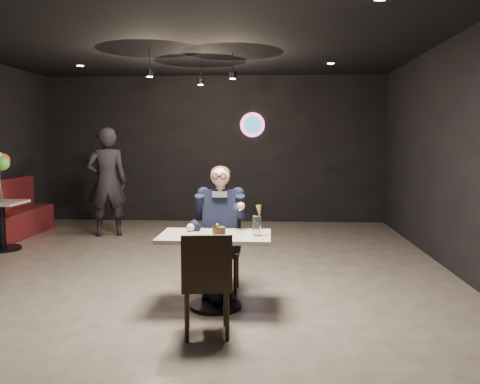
# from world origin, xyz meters

# --- Properties ---
(floor) EXTENTS (9.00, 9.00, 0.00)m
(floor) POSITION_xyz_m (0.00, 0.00, 0.00)
(floor) COLOR gray
(floor) RESTS_ON ground
(wall_sign) EXTENTS (0.50, 0.06, 0.50)m
(wall_sign) POSITION_xyz_m (0.80, 4.47, 2.00)
(wall_sign) COLOR pink
(wall_sign) RESTS_ON floor
(pendant_lights) EXTENTS (1.40, 1.20, 0.36)m
(pendant_lights) POSITION_xyz_m (0.00, 2.00, 2.88)
(pendant_lights) COLOR black
(pendant_lights) RESTS_ON floor
(main_table) EXTENTS (1.10, 0.70, 0.75)m
(main_table) POSITION_xyz_m (0.64, -1.02, 0.38)
(main_table) COLOR silver
(main_table) RESTS_ON floor
(chair_far) EXTENTS (0.42, 0.46, 0.92)m
(chair_far) POSITION_xyz_m (0.64, -0.47, 0.46)
(chair_far) COLOR black
(chair_far) RESTS_ON floor
(chair_near) EXTENTS (0.48, 0.52, 0.92)m
(chair_near) POSITION_xyz_m (0.64, -1.72, 0.46)
(chair_near) COLOR black
(chair_near) RESTS_ON floor
(seated_man) EXTENTS (0.60, 0.80, 1.44)m
(seated_man) POSITION_xyz_m (0.64, -0.47, 0.72)
(seated_man) COLOR black
(seated_man) RESTS_ON floor
(dessert_plate) EXTENTS (0.24, 0.24, 0.01)m
(dessert_plate) POSITION_xyz_m (0.71, -1.12, 0.76)
(dessert_plate) COLOR white
(dessert_plate) RESTS_ON main_table
(cake_slice) EXTENTS (0.13, 0.12, 0.08)m
(cake_slice) POSITION_xyz_m (0.68, -1.09, 0.80)
(cake_slice) COLOR black
(cake_slice) RESTS_ON dessert_plate
(mint_leaf) EXTENTS (0.07, 0.04, 0.01)m
(mint_leaf) POSITION_xyz_m (0.71, -1.14, 0.84)
(mint_leaf) COLOR green
(mint_leaf) RESTS_ON cake_slice
(sundae_glass) EXTENTS (0.08, 0.08, 0.19)m
(sundae_glass) POSITION_xyz_m (1.05, -1.06, 0.85)
(sundae_glass) COLOR silver
(sundae_glass) RESTS_ON main_table
(wafer_cone) EXTENTS (0.07, 0.07, 0.12)m
(wafer_cone) POSITION_xyz_m (1.07, -1.06, 0.99)
(wafer_cone) COLOR tan
(wafer_cone) RESTS_ON sundae_glass
(booth_bench) EXTENTS (0.50, 2.02, 1.01)m
(booth_bench) POSITION_xyz_m (-3.25, 2.48, 0.50)
(booth_bench) COLOR #4D1010
(booth_bench) RESTS_ON floor
(side_table) EXTENTS (0.65, 0.65, 0.81)m
(side_table) POSITION_xyz_m (-2.95, 1.48, 0.41)
(side_table) COLOR silver
(side_table) RESTS_ON floor
(balloon_vase) EXTENTS (0.11, 0.11, 0.16)m
(balloon_vase) POSITION_xyz_m (-2.95, 1.48, 0.83)
(balloon_vase) COLOR silver
(balloon_vase) RESTS_ON side_table
(passerby) EXTENTS (0.81, 0.66, 1.91)m
(passerby) POSITION_xyz_m (-1.69, 2.75, 0.95)
(passerby) COLOR black
(passerby) RESTS_ON floor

